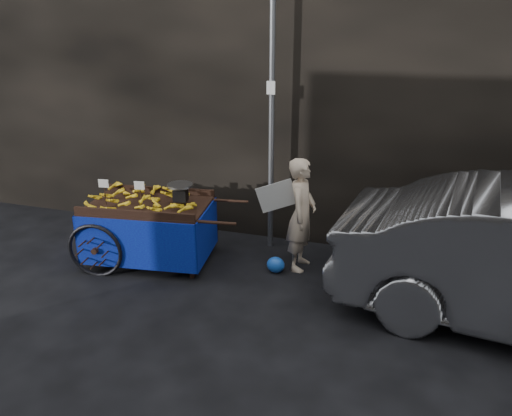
% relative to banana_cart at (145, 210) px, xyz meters
% --- Properties ---
extents(ground, '(80.00, 80.00, 0.00)m').
position_rel_banana_cart_xyz_m(ground, '(1.25, -0.30, -0.77)').
color(ground, black).
rests_on(ground, ground).
extents(building_wall, '(13.50, 2.00, 5.00)m').
position_rel_banana_cart_xyz_m(building_wall, '(1.65, 2.30, 1.73)').
color(building_wall, black).
rests_on(building_wall, ground).
extents(street_pole, '(0.12, 0.10, 4.00)m').
position_rel_banana_cart_xyz_m(street_pole, '(1.55, 1.00, 1.23)').
color(street_pole, slate).
rests_on(street_pole, ground).
extents(banana_cart, '(2.43, 1.36, 1.26)m').
position_rel_banana_cart_xyz_m(banana_cart, '(0.00, 0.00, 0.00)').
color(banana_cart, black).
rests_on(banana_cart, ground).
extents(vendor, '(0.81, 0.59, 1.58)m').
position_rel_banana_cart_xyz_m(vendor, '(2.15, 0.44, 0.02)').
color(vendor, beige).
rests_on(vendor, ground).
extents(plastic_bag, '(0.25, 0.20, 0.23)m').
position_rel_banana_cart_xyz_m(plastic_bag, '(1.87, 0.18, -0.66)').
color(plastic_bag, blue).
rests_on(plastic_bag, ground).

